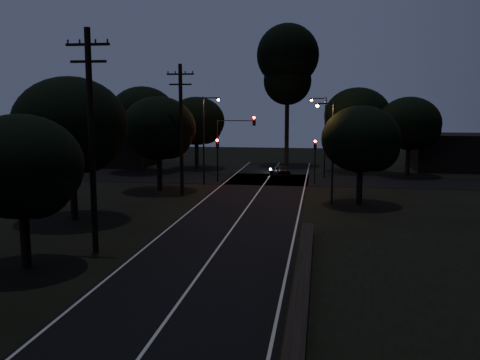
% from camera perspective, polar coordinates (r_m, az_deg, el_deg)
% --- Properties ---
extents(road_surface, '(60.00, 70.00, 0.03)m').
position_cam_1_polar(road_surface, '(41.88, 1.47, -2.00)').
color(road_surface, black).
rests_on(road_surface, ground).
extents(utility_pole_mid, '(2.20, 0.30, 11.00)m').
position_cam_1_polar(utility_pole_mid, '(27.22, -15.57, 4.36)').
color(utility_pole_mid, black).
rests_on(utility_pole_mid, ground).
extents(utility_pole_far, '(2.20, 0.30, 10.50)m').
position_cam_1_polar(utility_pole_far, '(43.28, -6.30, 5.58)').
color(utility_pole_far, black).
rests_on(utility_pole_far, ground).
extents(tree_left_b, '(5.48, 5.48, 6.97)m').
position_cam_1_polar(tree_left_b, '(25.40, -22.06, 1.05)').
color(tree_left_b, black).
rests_on(tree_left_b, ground).
extents(tree_left_c, '(7.20, 7.20, 9.10)m').
position_cam_1_polar(tree_left_c, '(35.21, -17.35, 5.33)').
color(tree_left_c, black).
rests_on(tree_left_c, ground).
extents(tree_left_d, '(6.32, 6.32, 8.01)m').
position_cam_1_polar(tree_left_d, '(45.72, -8.46, 5.31)').
color(tree_left_d, black).
rests_on(tree_left_d, ground).
extents(tree_far_nw, '(6.45, 6.45, 8.16)m').
position_cam_1_polar(tree_far_nw, '(61.28, -4.50, 6.17)').
color(tree_far_nw, black).
rests_on(tree_far_nw, ground).
extents(tree_far_w, '(7.24, 7.24, 9.23)m').
position_cam_1_polar(tree_far_w, '(58.76, -10.16, 6.68)').
color(tree_far_w, black).
rests_on(tree_far_w, ground).
extents(tree_far_ne, '(7.22, 7.22, 9.14)m').
position_cam_1_polar(tree_far_ne, '(59.79, 12.68, 6.55)').
color(tree_far_ne, black).
rests_on(tree_far_ne, ground).
extents(tree_far_e, '(6.38, 6.38, 8.09)m').
position_cam_1_polar(tree_far_e, '(57.41, 17.84, 5.63)').
color(tree_far_e, black).
rests_on(tree_far_e, ground).
extents(tree_right_a, '(5.73, 5.73, 7.28)m').
position_cam_1_polar(tree_right_a, '(39.87, 13.07, 4.10)').
color(tree_right_a, black).
rests_on(tree_right_a, ground).
extents(tall_pine, '(7.38, 7.38, 16.77)m').
position_cam_1_polar(tall_pine, '(65.08, 5.10, 12.28)').
color(tall_pine, black).
rests_on(tall_pine, ground).
extents(building_left, '(10.00, 8.00, 4.40)m').
position_cam_1_polar(building_left, '(66.90, -13.47, 3.49)').
color(building_left, black).
rests_on(building_left, ground).
extents(building_right, '(9.00, 7.00, 4.00)m').
position_cam_1_polar(building_right, '(64.74, 21.92, 2.79)').
color(building_right, black).
rests_on(building_right, ground).
extents(signal_left, '(0.28, 0.35, 4.10)m').
position_cam_1_polar(signal_left, '(50.91, -2.41, 3.02)').
color(signal_left, black).
rests_on(signal_left, ground).
extents(signal_right, '(0.28, 0.35, 4.10)m').
position_cam_1_polar(signal_right, '(49.98, 8.01, 2.85)').
color(signal_right, black).
rests_on(signal_right, ground).
extents(signal_mast, '(3.70, 0.35, 6.25)m').
position_cam_1_polar(signal_mast, '(50.51, -0.54, 4.69)').
color(signal_mast, black).
rests_on(signal_mast, ground).
extents(streetlight_a, '(1.66, 0.26, 8.00)m').
position_cam_1_polar(streetlight_a, '(48.98, -3.69, 4.91)').
color(streetlight_a, black).
rests_on(streetlight_a, ground).
extents(streetlight_b, '(1.66, 0.26, 8.00)m').
position_cam_1_polar(streetlight_b, '(53.85, 8.86, 5.13)').
color(streetlight_b, black).
rests_on(streetlight_b, ground).
extents(streetlight_c, '(1.46, 0.26, 7.50)m').
position_cam_1_polar(streetlight_c, '(39.90, 9.64, 3.67)').
color(streetlight_c, black).
rests_on(streetlight_c, ground).
extents(car, '(2.56, 3.87, 1.23)m').
position_cam_1_polar(car, '(54.15, 4.30, 0.94)').
color(car, black).
rests_on(car, ground).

